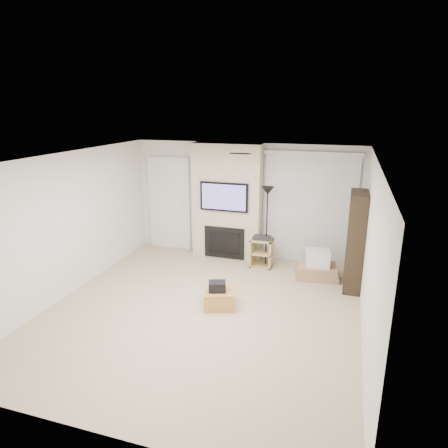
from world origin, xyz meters
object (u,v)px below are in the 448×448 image
(ottoman, at_px, (219,298))
(bookshelf, at_px, (355,241))
(box_stack, at_px, (317,267))
(floor_lamp, at_px, (267,204))
(av_stand, at_px, (262,251))

(ottoman, xyz_separation_m, bookshelf, (2.12, 1.45, 0.75))
(ottoman, relative_size, box_stack, 0.56)
(floor_lamp, distance_m, bookshelf, 1.87)
(av_stand, height_order, box_stack, av_stand)
(ottoman, xyz_separation_m, floor_lamp, (0.39, 1.98, 1.18))
(ottoman, bearing_deg, box_stack, 49.38)
(ottoman, relative_size, floor_lamp, 0.30)
(floor_lamp, xyz_separation_m, box_stack, (1.08, -0.27, -1.13))
(ottoman, height_order, bookshelf, bookshelf)
(bookshelf, bearing_deg, ottoman, -145.65)
(ottoman, distance_m, bookshelf, 2.68)
(floor_lamp, distance_m, av_stand, 0.99)
(ottoman, height_order, av_stand, av_stand)
(av_stand, bearing_deg, box_stack, -10.85)
(ottoman, bearing_deg, av_stand, 81.00)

